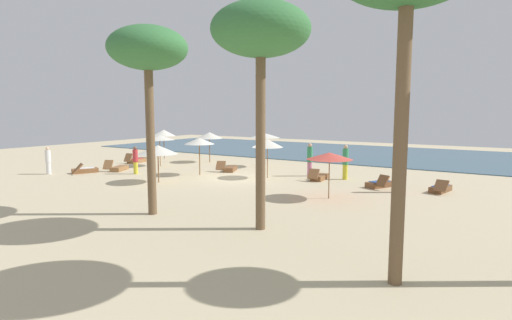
{
  "coord_description": "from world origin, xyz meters",
  "views": [
    {
      "loc": [
        13.69,
        -19.32,
        3.93
      ],
      "look_at": [
        1.13,
        0.28,
        1.1
      ],
      "focal_mm": 29.32,
      "sensor_mm": 36.0,
      "label": 1
    }
  ],
  "objects_px": {
    "lounger_1": "(380,184)",
    "umbrella_4": "(160,138)",
    "lounger_4": "(229,169)",
    "person_4": "(397,172)",
    "lounger_0": "(84,170)",
    "lounger_2": "(441,188)",
    "umbrella_3": "(330,156)",
    "palm_1": "(261,33)",
    "person_1": "(48,160)",
    "umbrella_2": "(267,143)",
    "umbrella_0": "(209,135)",
    "umbrella_6": "(164,133)",
    "palm_3": "(148,52)",
    "umbrella_1": "(199,141)",
    "umbrella_7": "(158,150)",
    "lounger_5": "(118,168)",
    "lounger_6": "(319,177)",
    "lounger_3": "(136,160)",
    "person_2": "(135,160)",
    "person_3": "(310,159)",
    "umbrella_5": "(265,135)",
    "person_0": "(345,162)"
  },
  "relations": [
    {
      "from": "person_1",
      "to": "person_4",
      "type": "height_order",
      "value": "person_4"
    },
    {
      "from": "umbrella_6",
      "to": "umbrella_7",
      "type": "xyz_separation_m",
      "value": [
        7.82,
        -8.24,
        -0.28
      ]
    },
    {
      "from": "umbrella_7",
      "to": "lounger_0",
      "type": "bearing_deg",
      "value": -179.45
    },
    {
      "from": "umbrella_0",
      "to": "umbrella_1",
      "type": "relative_size",
      "value": 1.0
    },
    {
      "from": "lounger_0",
      "to": "lounger_4",
      "type": "height_order",
      "value": "same"
    },
    {
      "from": "lounger_5",
      "to": "person_3",
      "type": "height_order",
      "value": "person_3"
    },
    {
      "from": "lounger_4",
      "to": "lounger_6",
      "type": "distance_m",
      "value": 6.2
    },
    {
      "from": "person_4",
      "to": "palm_1",
      "type": "xyz_separation_m",
      "value": [
        -2.2,
        -8.66,
        5.34
      ]
    },
    {
      "from": "lounger_1",
      "to": "umbrella_1",
      "type": "bearing_deg",
      "value": -170.03
    },
    {
      "from": "lounger_2",
      "to": "lounger_1",
      "type": "bearing_deg",
      "value": -172.59
    },
    {
      "from": "lounger_5",
      "to": "person_4",
      "type": "height_order",
      "value": "person_4"
    },
    {
      "from": "lounger_2",
      "to": "person_4",
      "type": "bearing_deg",
      "value": -145.27
    },
    {
      "from": "umbrella_2",
      "to": "person_4",
      "type": "height_order",
      "value": "umbrella_2"
    },
    {
      "from": "umbrella_6",
      "to": "palm_3",
      "type": "bearing_deg",
      "value": -46.36
    },
    {
      "from": "person_4",
      "to": "person_2",
      "type": "bearing_deg",
      "value": -169.51
    },
    {
      "from": "lounger_2",
      "to": "lounger_6",
      "type": "distance_m",
      "value": 6.32
    },
    {
      "from": "lounger_0",
      "to": "person_2",
      "type": "xyz_separation_m",
      "value": [
        2.99,
        1.46,
        0.69
      ]
    },
    {
      "from": "person_0",
      "to": "umbrella_0",
      "type": "bearing_deg",
      "value": 170.18
    },
    {
      "from": "palm_3",
      "to": "lounger_1",
      "type": "bearing_deg",
      "value": 60.63
    },
    {
      "from": "umbrella_3",
      "to": "lounger_2",
      "type": "distance_m",
      "value": 6.02
    },
    {
      "from": "lounger_0",
      "to": "lounger_3",
      "type": "height_order",
      "value": "lounger_3"
    },
    {
      "from": "lounger_2",
      "to": "lounger_5",
      "type": "xyz_separation_m",
      "value": [
        -18.68,
        -3.65,
        -0.0
      ]
    },
    {
      "from": "umbrella_2",
      "to": "umbrella_0",
      "type": "bearing_deg",
      "value": 152.31
    },
    {
      "from": "person_0",
      "to": "palm_1",
      "type": "bearing_deg",
      "value": -83.76
    },
    {
      "from": "umbrella_5",
      "to": "lounger_6",
      "type": "distance_m",
      "value": 6.46
    },
    {
      "from": "umbrella_3",
      "to": "lounger_1",
      "type": "height_order",
      "value": "umbrella_3"
    },
    {
      "from": "lounger_1",
      "to": "umbrella_4",
      "type": "bearing_deg",
      "value": -179.13
    },
    {
      "from": "lounger_0",
      "to": "lounger_2",
      "type": "bearing_deg",
      "value": 15.46
    },
    {
      "from": "palm_1",
      "to": "umbrella_0",
      "type": "bearing_deg",
      "value": 134.27
    },
    {
      "from": "umbrella_6",
      "to": "lounger_4",
      "type": "height_order",
      "value": "umbrella_6"
    },
    {
      "from": "umbrella_6",
      "to": "person_4",
      "type": "distance_m",
      "value": 19.79
    },
    {
      "from": "lounger_1",
      "to": "lounger_4",
      "type": "xyz_separation_m",
      "value": [
        -9.74,
        0.42,
        -0.01
      ]
    },
    {
      "from": "umbrella_4",
      "to": "umbrella_5",
      "type": "relative_size",
      "value": 0.93
    },
    {
      "from": "lounger_4",
      "to": "person_4",
      "type": "distance_m",
      "value": 10.87
    },
    {
      "from": "person_4",
      "to": "umbrella_3",
      "type": "bearing_deg",
      "value": -125.96
    },
    {
      "from": "person_3",
      "to": "lounger_2",
      "type": "bearing_deg",
      "value": -7.98
    },
    {
      "from": "lounger_3",
      "to": "person_2",
      "type": "xyz_separation_m",
      "value": [
        4.2,
        -3.72,
        0.68
      ]
    },
    {
      "from": "umbrella_4",
      "to": "umbrella_0",
      "type": "bearing_deg",
      "value": 66.96
    },
    {
      "from": "palm_1",
      "to": "umbrella_1",
      "type": "bearing_deg",
      "value": 139.84
    },
    {
      "from": "lounger_4",
      "to": "person_4",
      "type": "relative_size",
      "value": 0.96
    },
    {
      "from": "umbrella_4",
      "to": "umbrella_7",
      "type": "height_order",
      "value": "umbrella_4"
    },
    {
      "from": "palm_3",
      "to": "umbrella_0",
      "type": "bearing_deg",
      "value": 121.05
    },
    {
      "from": "umbrella_5",
      "to": "palm_3",
      "type": "height_order",
      "value": "palm_3"
    },
    {
      "from": "umbrella_1",
      "to": "person_2",
      "type": "bearing_deg",
      "value": -153.15
    },
    {
      "from": "lounger_5",
      "to": "umbrella_7",
      "type": "bearing_deg",
      "value": -17.76
    },
    {
      "from": "person_1",
      "to": "palm_3",
      "type": "xyz_separation_m",
      "value": [
        12.62,
        -3.5,
        5.15
      ]
    },
    {
      "from": "person_3",
      "to": "palm_3",
      "type": "relative_size",
      "value": 0.28
    },
    {
      "from": "umbrella_1",
      "to": "umbrella_3",
      "type": "bearing_deg",
      "value": -12.58
    },
    {
      "from": "umbrella_6",
      "to": "palm_3",
      "type": "height_order",
      "value": "palm_3"
    },
    {
      "from": "umbrella_2",
      "to": "umbrella_6",
      "type": "distance_m",
      "value": 12.56
    }
  ]
}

